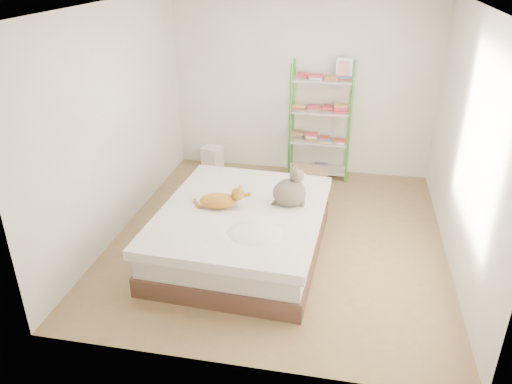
% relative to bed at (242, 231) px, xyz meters
% --- Properties ---
extents(room, '(3.81, 4.21, 2.61)m').
position_rel_bed_xyz_m(room, '(0.36, 0.42, 1.03)').
color(room, '#917C53').
rests_on(room, ground).
extents(bed, '(1.82, 2.23, 0.55)m').
position_rel_bed_xyz_m(bed, '(0.00, 0.00, 0.00)').
color(bed, '#493025').
rests_on(bed, ground).
extents(orange_cat, '(0.52, 0.33, 0.20)m').
position_rel_bed_xyz_m(orange_cat, '(-0.25, -0.00, 0.37)').
color(orange_cat, gold).
rests_on(orange_cat, bed).
extents(grey_cat, '(0.47, 0.42, 0.44)m').
position_rel_bed_xyz_m(grey_cat, '(0.49, 0.19, 0.50)').
color(grey_cat, '#655A54').
rests_on(grey_cat, bed).
extents(shelf_unit, '(0.88, 0.36, 1.74)m').
position_rel_bed_xyz_m(shelf_unit, '(0.66, 2.30, 0.63)').
color(shelf_unit, green).
rests_on(shelf_unit, ground).
extents(cardboard_box, '(0.53, 0.51, 0.41)m').
position_rel_bed_xyz_m(cardboard_box, '(0.58, 1.65, -0.09)').
color(cardboard_box, '#8D6B4F').
rests_on(cardboard_box, ground).
extents(white_bin, '(0.37, 0.35, 0.34)m').
position_rel_bed_xyz_m(white_bin, '(-0.97, 2.27, -0.10)').
color(white_bin, white).
rests_on(white_bin, ground).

